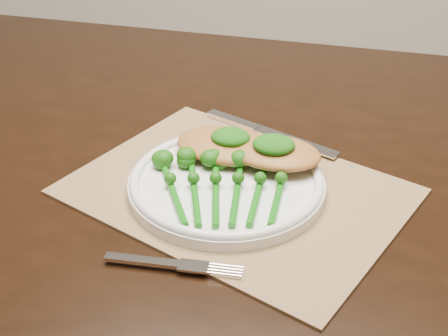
% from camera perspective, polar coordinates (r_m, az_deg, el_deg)
% --- Properties ---
extents(dining_table, '(1.67, 1.04, 0.75)m').
position_cam_1_polar(dining_table, '(1.13, 1.62, -14.85)').
color(dining_table, black).
rests_on(dining_table, ground).
extents(placemat, '(0.50, 0.45, 0.00)m').
position_cam_1_polar(placemat, '(0.81, 1.17, -2.13)').
color(placemat, olive).
rests_on(placemat, dining_table).
extents(dinner_plate, '(0.25, 0.25, 0.02)m').
position_cam_1_polar(dinner_plate, '(0.80, 0.24, -1.33)').
color(dinner_plate, white).
rests_on(dinner_plate, placemat).
extents(knife, '(0.21, 0.12, 0.01)m').
position_cam_1_polar(knife, '(0.94, 3.09, 3.60)').
color(knife, silver).
rests_on(knife, placemat).
extents(fork, '(0.15, 0.02, 0.00)m').
position_cam_1_polar(fork, '(0.69, -3.84, -8.86)').
color(fork, silver).
rests_on(fork, placemat).
extents(chicken_fillet_left, '(0.15, 0.11, 0.03)m').
position_cam_1_polar(chicken_fillet_left, '(0.85, 0.19, 2.09)').
color(chicken_fillet_left, '#AB6D31').
rests_on(chicken_fillet_left, dinner_plate).
extents(chicken_fillet_right, '(0.14, 0.11, 0.02)m').
position_cam_1_polar(chicken_fillet_right, '(0.82, 4.63, 1.44)').
color(chicken_fillet_right, '#AB6D31').
rests_on(chicken_fillet_right, dinner_plate).
extents(pesto_dollop_left, '(0.05, 0.04, 0.02)m').
position_cam_1_polar(pesto_dollop_left, '(0.83, 0.61, 2.86)').
color(pesto_dollop_left, '#0E4209').
rests_on(pesto_dollop_left, chicken_fillet_left).
extents(pesto_dollop_right, '(0.06, 0.05, 0.02)m').
position_cam_1_polar(pesto_dollop_right, '(0.81, 4.58, 2.15)').
color(pesto_dollop_right, '#0E4209').
rests_on(pesto_dollop_right, chicken_fillet_right).
extents(broccolini_bundle, '(0.18, 0.19, 0.04)m').
position_cam_1_polar(broccolini_bundle, '(0.77, 0.20, -2.30)').
color(broccolini_bundle, '#0F5F0C').
rests_on(broccolini_bundle, dinner_plate).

